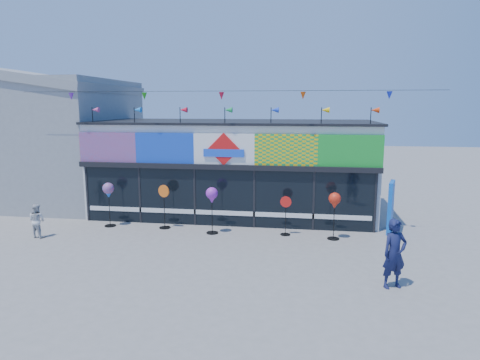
% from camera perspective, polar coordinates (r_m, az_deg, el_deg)
% --- Properties ---
extents(ground, '(80.00, 80.00, 0.00)m').
position_cam_1_polar(ground, '(14.08, -4.69, -9.93)').
color(ground, slate).
rests_on(ground, ground).
extents(kite_shop, '(16.00, 5.70, 5.31)m').
position_cam_1_polar(kite_shop, '(19.27, -0.74, 1.78)').
color(kite_shop, white).
rests_on(kite_shop, ground).
extents(neighbour_building, '(8.18, 7.20, 6.87)m').
position_cam_1_polar(neighbour_building, '(23.86, -24.84, 5.23)').
color(neighbour_building, gray).
rests_on(neighbour_building, ground).
extents(blue_sign, '(0.41, 0.99, 1.97)m').
position_cam_1_polar(blue_sign, '(17.14, 19.44, -3.42)').
color(blue_sign, blue).
rests_on(blue_sign, ground).
extents(spinner_0, '(0.45, 0.45, 1.77)m').
position_cam_1_polar(spinner_0, '(17.68, -17.14, -1.47)').
color(spinner_0, black).
rests_on(spinner_0, ground).
extents(spinner_1, '(0.48, 0.44, 1.73)m').
position_cam_1_polar(spinner_1, '(17.00, -10.08, -3.36)').
color(spinner_1, black).
rests_on(spinner_1, ground).
extents(spinner_2, '(0.45, 0.45, 1.77)m').
position_cam_1_polar(spinner_2, '(15.99, -3.77, -2.23)').
color(spinner_2, black).
rests_on(spinner_2, ground).
extents(spinner_3, '(0.41, 0.38, 1.47)m').
position_cam_1_polar(spinner_3, '(15.98, 6.10, -4.62)').
color(spinner_3, black).
rests_on(spinner_3, ground).
extents(spinner_4, '(0.43, 0.43, 1.72)m').
position_cam_1_polar(spinner_4, '(15.63, 12.51, -2.88)').
color(spinner_4, black).
rests_on(spinner_4, ground).
extents(adult_man, '(0.80, 0.68, 1.86)m').
position_cam_1_polar(adult_man, '(12.08, 19.90, -9.24)').
color(adult_man, '#141941').
rests_on(adult_man, ground).
extents(child, '(0.66, 0.44, 1.26)m').
position_cam_1_polar(child, '(17.33, -25.45, -4.90)').
color(child, silver).
rests_on(child, ground).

